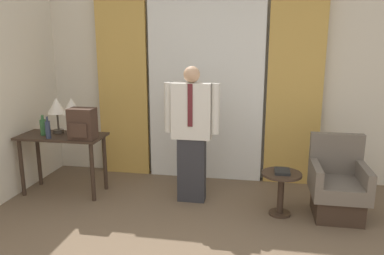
% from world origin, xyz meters
% --- Properties ---
extents(wall_back, '(10.00, 0.06, 2.70)m').
position_xyz_m(wall_back, '(0.00, 3.15, 1.35)').
color(wall_back, silver).
rests_on(wall_back, ground_plane).
extents(curtain_sheer_center, '(1.55, 0.06, 2.58)m').
position_xyz_m(curtain_sheer_center, '(0.00, 3.02, 1.29)').
color(curtain_sheer_center, white).
rests_on(curtain_sheer_center, ground_plane).
extents(curtain_drape_left, '(0.71, 0.06, 2.58)m').
position_xyz_m(curtain_drape_left, '(-1.17, 3.02, 1.29)').
color(curtain_drape_left, gold).
rests_on(curtain_drape_left, ground_plane).
extents(curtain_drape_right, '(0.71, 0.06, 2.58)m').
position_xyz_m(curtain_drape_right, '(1.17, 3.02, 1.29)').
color(curtain_drape_right, gold).
rests_on(curtain_drape_right, ground_plane).
extents(desk, '(1.05, 0.49, 0.75)m').
position_xyz_m(desk, '(-1.67, 2.17, 0.62)').
color(desk, '#38281E').
rests_on(desk, ground_plane).
extents(table_lamp_left, '(0.23, 0.23, 0.45)m').
position_xyz_m(table_lamp_left, '(-1.77, 2.28, 1.08)').
color(table_lamp_left, '#4C4238').
rests_on(table_lamp_left, desk).
extents(table_lamp_right, '(0.23, 0.23, 0.45)m').
position_xyz_m(table_lamp_right, '(-1.57, 2.28, 1.08)').
color(table_lamp_right, '#4C4238').
rests_on(table_lamp_right, desk).
extents(bottle_near_edge, '(0.08, 0.08, 0.25)m').
position_xyz_m(bottle_near_edge, '(-1.89, 2.13, 0.86)').
color(bottle_near_edge, '#336638').
rests_on(bottle_near_edge, desk).
extents(bottle_by_lamp, '(0.06, 0.06, 0.27)m').
position_xyz_m(bottle_by_lamp, '(-1.75, 2.00, 0.86)').
color(bottle_by_lamp, '#2D3851').
rests_on(bottle_by_lamp, desk).
extents(backpack, '(0.30, 0.23, 0.37)m').
position_xyz_m(backpack, '(-1.33, 2.05, 0.94)').
color(backpack, '#422D23').
rests_on(backpack, desk).
extents(person, '(0.65, 0.21, 1.62)m').
position_xyz_m(person, '(-0.04, 2.22, 0.87)').
color(person, '#2D2D33').
rests_on(person, ground_plane).
extents(armchair, '(0.58, 0.61, 0.88)m').
position_xyz_m(armchair, '(1.60, 2.10, 0.32)').
color(armchair, '#38281E').
rests_on(armchair, ground_plane).
extents(side_table, '(0.43, 0.43, 0.49)m').
position_xyz_m(side_table, '(0.99, 2.00, 0.33)').
color(side_table, '#38281E').
rests_on(side_table, ground_plane).
extents(book, '(0.16, 0.21, 0.03)m').
position_xyz_m(book, '(1.00, 2.01, 0.50)').
color(book, black).
rests_on(book, side_table).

